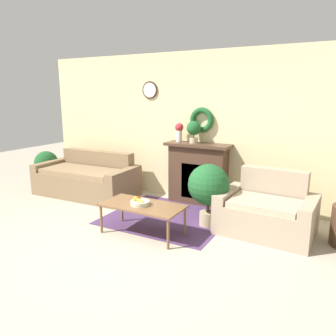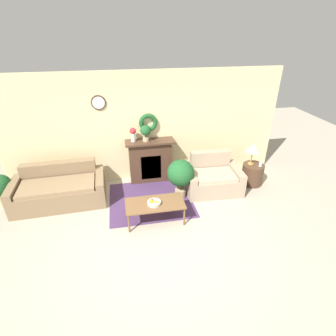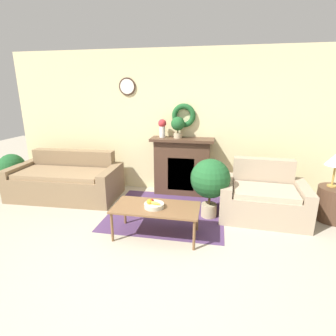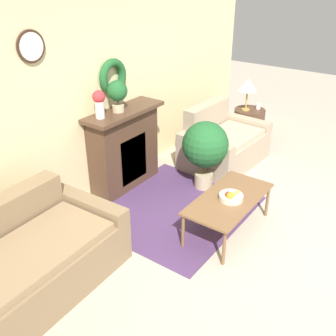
{
  "view_description": "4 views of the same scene",
  "coord_description": "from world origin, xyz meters",
  "px_view_note": "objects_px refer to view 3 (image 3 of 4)",
  "views": [
    {
      "loc": [
        2.37,
        -2.88,
        1.95
      ],
      "look_at": [
        0.05,
        1.36,
        0.86
      ],
      "focal_mm": 35.0,
      "sensor_mm": 36.0,
      "label": 1
    },
    {
      "loc": [
        -0.58,
        -3.44,
        3.53
      ],
      "look_at": [
        0.33,
        1.28,
        0.92
      ],
      "focal_mm": 28.0,
      "sensor_mm": 36.0,
      "label": 2
    },
    {
      "loc": [
        0.73,
        -2.39,
        1.94
      ],
      "look_at": [
        0.01,
        1.41,
        0.81
      ],
      "focal_mm": 28.0,
      "sensor_mm": 36.0,
      "label": 3
    },
    {
      "loc": [
        -3.45,
        -0.84,
        2.77
      ],
      "look_at": [
        -0.2,
        1.5,
        0.66
      ],
      "focal_mm": 42.0,
      "sensor_mm": 36.0,
      "label": 4
    }
  ],
  "objects_px": {
    "couch_left": "(67,181)",
    "potted_plant_floor_by_couch": "(12,168)",
    "potted_plant_floor_by_loveseat": "(210,180)",
    "fruit_bowl": "(154,205)",
    "fireplace": "(182,166)",
    "potted_plant_on_mantel": "(178,125)",
    "coffee_table": "(156,209)",
    "loveseat_right": "(263,198)",
    "vase_on_mantel_left": "(162,127)",
    "side_table_by_loveseat": "(335,204)"
  },
  "relations": [
    {
      "from": "fruit_bowl",
      "to": "side_table_by_loveseat",
      "type": "xyz_separation_m",
      "value": [
        2.64,
        1.02,
        -0.21
      ]
    },
    {
      "from": "couch_left",
      "to": "fruit_bowl",
      "type": "height_order",
      "value": "couch_left"
    },
    {
      "from": "side_table_by_loveseat",
      "to": "loveseat_right",
      "type": "bearing_deg",
      "value": -175.76
    },
    {
      "from": "couch_left",
      "to": "potted_plant_on_mantel",
      "type": "relative_size",
      "value": 5.09
    },
    {
      "from": "couch_left",
      "to": "potted_plant_floor_by_couch",
      "type": "xyz_separation_m",
      "value": [
        -1.21,
        0.06,
        0.17
      ]
    },
    {
      "from": "coffee_table",
      "to": "potted_plant_on_mantel",
      "type": "distance_m",
      "value": 1.89
    },
    {
      "from": "vase_on_mantel_left",
      "to": "potted_plant_floor_by_loveseat",
      "type": "xyz_separation_m",
      "value": [
        0.96,
        -0.92,
        -0.69
      ]
    },
    {
      "from": "fruit_bowl",
      "to": "potted_plant_floor_by_loveseat",
      "type": "xyz_separation_m",
      "value": [
        0.72,
        0.77,
        0.13
      ]
    },
    {
      "from": "potted_plant_on_mantel",
      "to": "fireplace",
      "type": "bearing_deg",
      "value": 9.67
    },
    {
      "from": "fireplace",
      "to": "vase_on_mantel_left",
      "type": "distance_m",
      "value": 0.84
    },
    {
      "from": "fruit_bowl",
      "to": "couch_left",
      "type": "bearing_deg",
      "value": 150.54
    },
    {
      "from": "side_table_by_loveseat",
      "to": "potted_plant_floor_by_couch",
      "type": "relative_size",
      "value": 0.7
    },
    {
      "from": "coffee_table",
      "to": "potted_plant_floor_by_loveseat",
      "type": "distance_m",
      "value": 1.03
    },
    {
      "from": "fireplace",
      "to": "couch_left",
      "type": "height_order",
      "value": "fireplace"
    },
    {
      "from": "potted_plant_floor_by_loveseat",
      "to": "couch_left",
      "type": "bearing_deg",
      "value": 172.64
    },
    {
      "from": "potted_plant_on_mantel",
      "to": "vase_on_mantel_left",
      "type": "bearing_deg",
      "value": 176.2
    },
    {
      "from": "side_table_by_loveseat",
      "to": "potted_plant_on_mantel",
      "type": "distance_m",
      "value": 2.86
    },
    {
      "from": "potted_plant_floor_by_couch",
      "to": "potted_plant_floor_by_loveseat",
      "type": "height_order",
      "value": "potted_plant_floor_by_loveseat"
    },
    {
      "from": "fruit_bowl",
      "to": "potted_plant_floor_by_couch",
      "type": "relative_size",
      "value": 0.35
    },
    {
      "from": "couch_left",
      "to": "side_table_by_loveseat",
      "type": "height_order",
      "value": "couch_left"
    },
    {
      "from": "potted_plant_on_mantel",
      "to": "potted_plant_floor_by_loveseat",
      "type": "xyz_separation_m",
      "value": [
        0.65,
        -0.9,
        -0.73
      ]
    },
    {
      "from": "coffee_table",
      "to": "potted_plant_floor_by_loveseat",
      "type": "bearing_deg",
      "value": 46.64
    },
    {
      "from": "fireplace",
      "to": "side_table_by_loveseat",
      "type": "bearing_deg",
      "value": -14.99
    },
    {
      "from": "potted_plant_floor_by_couch",
      "to": "coffee_table",
      "type": "bearing_deg",
      "value": -19.66
    },
    {
      "from": "couch_left",
      "to": "side_table_by_loveseat",
      "type": "distance_m",
      "value": 4.61
    },
    {
      "from": "potted_plant_floor_by_couch",
      "to": "potted_plant_floor_by_loveseat",
      "type": "bearing_deg",
      "value": -6.02
    },
    {
      "from": "fireplace",
      "to": "potted_plant_floor_by_couch",
      "type": "xyz_separation_m",
      "value": [
        -3.33,
        -0.51,
        -0.08
      ]
    },
    {
      "from": "couch_left",
      "to": "coffee_table",
      "type": "height_order",
      "value": "couch_left"
    },
    {
      "from": "side_table_by_loveseat",
      "to": "fruit_bowl",
      "type": "bearing_deg",
      "value": -158.86
    },
    {
      "from": "potted_plant_on_mantel",
      "to": "potted_plant_floor_by_loveseat",
      "type": "height_order",
      "value": "potted_plant_on_mantel"
    },
    {
      "from": "coffee_table",
      "to": "fruit_bowl",
      "type": "xyz_separation_m",
      "value": [
        -0.03,
        -0.03,
        0.08
      ]
    },
    {
      "from": "fireplace",
      "to": "potted_plant_floor_by_loveseat",
      "type": "height_order",
      "value": "fireplace"
    },
    {
      "from": "fireplace",
      "to": "loveseat_right",
      "type": "height_order",
      "value": "fireplace"
    },
    {
      "from": "fruit_bowl",
      "to": "loveseat_right",
      "type": "bearing_deg",
      "value": 31.14
    },
    {
      "from": "fruit_bowl",
      "to": "potted_plant_floor_by_loveseat",
      "type": "height_order",
      "value": "potted_plant_floor_by_loveseat"
    },
    {
      "from": "coffee_table",
      "to": "loveseat_right",
      "type": "bearing_deg",
      "value": 30.67
    },
    {
      "from": "loveseat_right",
      "to": "vase_on_mantel_left",
      "type": "distance_m",
      "value": 2.18
    },
    {
      "from": "fireplace",
      "to": "loveseat_right",
      "type": "xyz_separation_m",
      "value": [
        1.4,
        -0.75,
        -0.25
      ]
    },
    {
      "from": "couch_left",
      "to": "coffee_table",
      "type": "bearing_deg",
      "value": -30.56
    },
    {
      "from": "fireplace",
      "to": "fruit_bowl",
      "type": "bearing_deg",
      "value": -95.11
    },
    {
      "from": "coffee_table",
      "to": "vase_on_mantel_left",
      "type": "xyz_separation_m",
      "value": [
        -0.26,
        1.66,
        0.9
      ]
    },
    {
      "from": "fireplace",
      "to": "couch_left",
      "type": "distance_m",
      "value": 2.21
    },
    {
      "from": "side_table_by_loveseat",
      "to": "potted_plant_floor_by_loveseat",
      "type": "xyz_separation_m",
      "value": [
        -1.92,
        -0.25,
        0.35
      ]
    },
    {
      "from": "couch_left",
      "to": "potted_plant_on_mantel",
      "type": "xyz_separation_m",
      "value": [
        2.04,
        0.55,
        1.03
      ]
    },
    {
      "from": "coffee_table",
      "to": "side_table_by_loveseat",
      "type": "relative_size",
      "value": 2.22
    },
    {
      "from": "fireplace",
      "to": "potted_plant_floor_by_loveseat",
      "type": "xyz_separation_m",
      "value": [
        0.57,
        -0.92,
        0.06
      ]
    },
    {
      "from": "potted_plant_floor_by_couch",
      "to": "fireplace",
      "type": "bearing_deg",
      "value": 8.62
    },
    {
      "from": "fireplace",
      "to": "loveseat_right",
      "type": "bearing_deg",
      "value": -27.99
    },
    {
      "from": "potted_plant_floor_by_couch",
      "to": "potted_plant_on_mantel",
      "type": "bearing_deg",
      "value": 8.59
    },
    {
      "from": "coffee_table",
      "to": "vase_on_mantel_left",
      "type": "distance_m",
      "value": 1.9
    }
  ]
}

